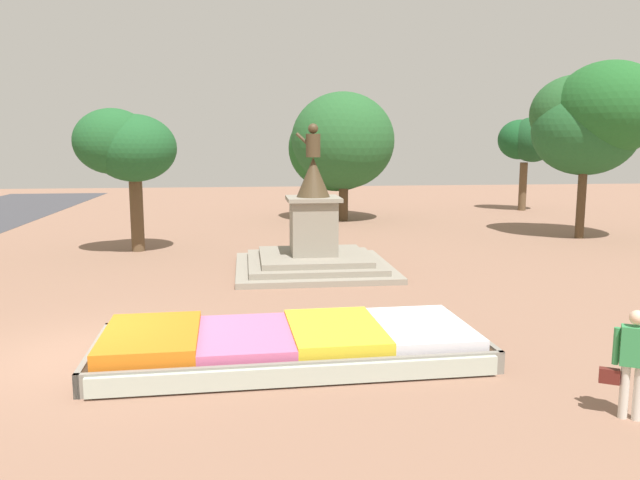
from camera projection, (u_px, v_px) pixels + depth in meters
The scene contains 8 objects.
ground_plane at pixel (85, 356), 11.74m from camera, with size 89.23×89.23×0.00m, color #8C6651.
flower_planter at pixel (288, 344), 11.59m from camera, with size 7.25×3.19×0.63m.
statue_monument at pixel (313, 244), 19.51m from camera, with size 4.83×4.83×4.55m.
pedestrian_with_handbag at pixel (632, 359), 8.96m from camera, with size 0.66×0.46×1.63m.
park_tree_far_left at pixel (592, 118), 25.66m from camera, with size 4.88×5.09×7.23m.
park_tree_behind_statue at pixel (341, 142), 31.86m from camera, with size 5.35×5.13×6.50m.
park_tree_far_right at pixel (527, 140), 36.08m from camera, with size 3.18×2.99×5.42m.
park_tree_street_side at pixel (126, 146), 22.03m from camera, with size 3.54×3.01×5.16m.
Camera 1 is at (3.06, -11.71, 4.00)m, focal length 35.00 mm.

